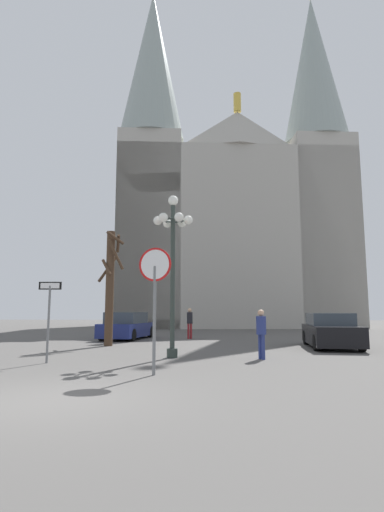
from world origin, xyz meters
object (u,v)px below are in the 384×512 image
(street_lamp, at_px, (173,249))
(parked_car_near_black, at_px, (331,331))
(bare_tree, at_px, (110,284))
(parked_car_far_navy, at_px, (127,326))
(one_way_arrow_sign, at_px, (49,311))
(pedestrian_standing, at_px, (190,320))
(pedestrian_walking, at_px, (261,329))
(cathedral, at_px, (232,211))
(stop_sign, at_px, (155,283))

(street_lamp, distance_m, parked_car_near_black, 8.04)
(street_lamp, bearing_deg, bare_tree, 129.36)
(parked_car_far_navy, bearing_deg, one_way_arrow_sign, -89.36)
(parked_car_far_navy, distance_m, pedestrian_standing, 3.46)
(street_lamp, distance_m, bare_tree, 5.49)
(parked_car_near_black, relative_size, pedestrian_walking, 2.81)
(street_lamp, bearing_deg, pedestrian_standing, 91.69)
(pedestrian_walking, height_order, pedestrian_standing, pedestrian_standing)
(cathedral, relative_size, parked_car_far_navy, 7.27)
(parked_car_far_navy, height_order, pedestrian_standing, pedestrian_standing)
(one_way_arrow_sign, xyz_separation_m, pedestrian_walking, (6.48, 1.49, -0.59))
(one_way_arrow_sign, height_order, bare_tree, bare_tree)
(stop_sign, xyz_separation_m, parked_car_far_navy, (-3.71, 12.01, -1.54))
(bare_tree, bearing_deg, pedestrian_walking, -34.58)
(one_way_arrow_sign, bearing_deg, stop_sign, -28.18)
(stop_sign, relative_size, parked_car_far_navy, 0.66)
(parked_car_near_black, xyz_separation_m, pedestrian_standing, (-6.46, 4.79, 0.33))
(parked_car_near_black, bearing_deg, parked_car_far_navy, 156.80)
(cathedral, relative_size, stop_sign, 10.93)
(street_lamp, relative_size, bare_tree, 1.07)
(street_lamp, relative_size, pedestrian_standing, 3.30)
(stop_sign, height_order, one_way_arrow_sign, stop_sign)
(cathedral, distance_m, pedestrian_walking, 28.04)
(stop_sign, height_order, street_lamp, street_lamp)
(street_lamp, height_order, pedestrian_standing, street_lamp)
(pedestrian_walking, xyz_separation_m, pedestrian_standing, (-3.20, 9.16, 0.07))
(stop_sign, xyz_separation_m, pedestrian_walking, (2.88, 3.42, -1.27))
(street_lamp, bearing_deg, parked_car_near_black, 33.90)
(pedestrian_standing, bearing_deg, bare_tree, -123.64)
(cathedral, bearing_deg, stop_sign, -94.63)
(one_way_arrow_sign, bearing_deg, pedestrian_standing, 72.88)
(bare_tree, bearing_deg, parked_car_far_navy, 93.02)
(pedestrian_walking, bearing_deg, cathedral, 91.11)
(one_way_arrow_sign, xyz_separation_m, parked_car_near_black, (9.74, 5.86, -0.86))
(street_lamp, xyz_separation_m, bare_tree, (-3.43, 4.19, -0.91))
(pedestrian_standing, bearing_deg, cathedral, 80.90)
(cathedral, bearing_deg, pedestrian_walking, -88.89)
(stop_sign, distance_m, street_lamp, 3.89)
(street_lamp, height_order, parked_car_near_black, street_lamp)
(bare_tree, height_order, parked_car_far_navy, bare_tree)
(cathedral, bearing_deg, parked_car_near_black, -80.13)
(one_way_arrow_sign, distance_m, parked_car_far_navy, 10.12)
(street_lamp, distance_m, pedestrian_standing, 9.34)
(pedestrian_walking, bearing_deg, parked_car_far_navy, 127.50)
(parked_car_far_navy, xyz_separation_m, pedestrian_walking, (6.59, -8.59, 0.26))
(cathedral, distance_m, stop_sign, 30.92)
(stop_sign, bearing_deg, one_way_arrow_sign, 151.82)
(street_lamp, xyz_separation_m, parked_car_far_navy, (-3.66, 8.39, -2.97))
(street_lamp, distance_m, parked_car_far_navy, 9.62)
(one_way_arrow_sign, xyz_separation_m, street_lamp, (3.54, 1.69, 2.12))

